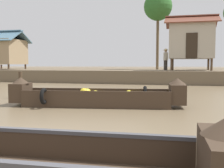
# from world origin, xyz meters

# --- Properties ---
(ground_plane) EXTENTS (300.00, 300.00, 0.00)m
(ground_plane) POSITION_xyz_m (0.00, 10.00, 0.00)
(ground_plane) COLOR #726047
(riverbank_strip) EXTENTS (160.00, 20.00, 0.92)m
(riverbank_strip) POSITION_xyz_m (0.00, 25.43, 0.46)
(riverbank_strip) COLOR brown
(riverbank_strip) RESTS_ON ground
(banana_boat) EXTENTS (5.77, 2.17, 0.94)m
(banana_boat) POSITION_xyz_m (0.10, 5.48, 0.31)
(banana_boat) COLOR #3D2D21
(banana_boat) RESTS_ON ground
(viewer_boat) EXTENTS (5.35, 1.51, 0.89)m
(viewer_boat) POSITION_xyz_m (0.85, -0.44, 0.29)
(viewer_boat) COLOR #3D2D21
(viewer_boat) RESTS_ON ground
(stilt_house_mid_left) EXTENTS (4.35, 3.52, 3.53)m
(stilt_house_mid_left) POSITION_xyz_m (-13.34, 19.08, 2.57)
(stilt_house_mid_left) COLOR #4C3826
(stilt_house_mid_left) RESTS_ON riverbank_strip
(stilt_house_mid_right) EXTENTS (3.87, 3.34, 4.13)m
(stilt_house_mid_right) POSITION_xyz_m (3.41, 18.73, 3.19)
(stilt_house_mid_right) COLOR #4C3826
(stilt_house_mid_right) RESTS_ON riverbank_strip
(palm_tree_near) EXTENTS (2.46, 2.46, 6.72)m
(palm_tree_near) POSITION_xyz_m (0.65, 21.62, 6.36)
(palm_tree_near) COLOR brown
(palm_tree_near) RESTS_ON riverbank_strip
(vendor_person) EXTENTS (0.44, 0.44, 1.66)m
(vendor_person) POSITION_xyz_m (1.56, 18.29, 1.85)
(vendor_person) COLOR #332D28
(vendor_person) RESTS_ON riverbank_strip
(mooring_post) EXTENTS (0.14, 0.14, 1.08)m
(mooring_post) POSITION_xyz_m (-3.55, 6.75, 0.54)
(mooring_post) COLOR #423323
(mooring_post) RESTS_ON ground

